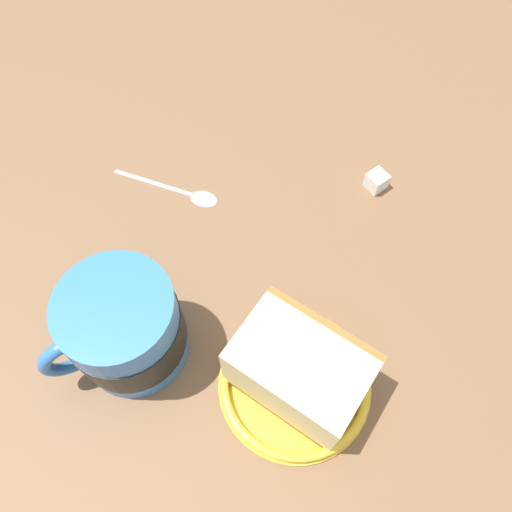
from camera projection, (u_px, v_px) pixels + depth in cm
name	position (u px, v px, depth cm)	size (l,w,h in cm)	color
ground_plane	(230.00, 292.00, 48.68)	(127.21, 127.21, 2.05)	brown
small_plate	(295.00, 382.00, 42.68)	(13.18, 13.18, 1.38)	yellow
cake_slice	(299.00, 369.00, 39.97)	(12.52, 12.08, 6.55)	#9E662D
tea_mug	(125.00, 329.00, 40.84)	(9.47, 11.91, 9.44)	#3372BF
teaspoon	(188.00, 192.00, 52.80)	(8.18, 10.47, 0.80)	silver
sugar_cube	(377.00, 181.00, 52.76)	(1.90, 1.90, 1.90)	white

